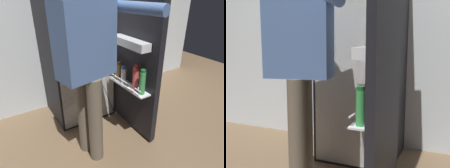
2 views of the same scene
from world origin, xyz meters
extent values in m
cube|color=silver|center=(0.00, 0.90, 1.24)|extent=(4.40, 0.10, 2.47)
cube|color=black|center=(0.00, 0.55, 0.89)|extent=(0.65, 0.60, 1.77)
cube|color=white|center=(0.00, 0.25, 0.89)|extent=(0.61, 0.01, 1.73)
cube|color=white|center=(0.00, 0.30, 0.86)|extent=(0.57, 0.09, 0.01)
cube|color=black|center=(0.35, -0.06, 0.90)|extent=(0.06, 0.63, 1.74)
cube|color=white|center=(0.27, -0.06, 0.53)|extent=(0.12, 0.53, 0.01)
cylinder|color=silver|center=(0.21, -0.06, 0.59)|extent=(0.01, 0.51, 0.01)
cube|color=white|center=(0.27, -0.06, 0.95)|extent=(0.11, 0.45, 0.07)
cylinder|color=tan|center=(0.28, 0.13, 0.61)|extent=(0.06, 0.06, 0.15)
cylinder|color=#996623|center=(0.28, 0.13, 0.69)|extent=(0.05, 0.05, 0.02)
cylinder|color=white|center=(0.26, 0.00, 0.61)|extent=(0.05, 0.05, 0.15)
cylinder|color=#335BB2|center=(0.26, 0.00, 0.70)|extent=(0.04, 0.04, 0.02)
cylinder|color=#DB4C47|center=(0.28, -0.16, 0.64)|extent=(0.06, 0.06, 0.21)
cylinder|color=#B22D28|center=(0.28, -0.16, 0.75)|extent=(0.05, 0.05, 0.03)
cylinder|color=green|center=(0.26, -0.27, 0.64)|extent=(0.05, 0.05, 0.21)
cylinder|color=#195B28|center=(0.26, -0.27, 0.75)|extent=(0.05, 0.05, 0.02)
cylinder|color=red|center=(-0.05, 0.30, 0.91)|extent=(0.10, 0.10, 0.08)
cylinder|color=#665B4C|center=(-0.22, -0.08, 0.39)|extent=(0.12, 0.12, 0.78)
cylinder|color=#665B4C|center=(-0.19, -0.23, 0.39)|extent=(0.12, 0.12, 0.78)
cube|color=#4C6BA3|center=(-0.20, -0.16, 1.05)|extent=(0.46, 0.30, 0.55)
cylinder|color=#4C6BA3|center=(-0.24, 0.05, 1.03)|extent=(0.08, 0.08, 0.52)
camera|label=1|loc=(-0.79, -1.44, 1.40)|focal=31.97mm
camera|label=2|loc=(0.79, -1.82, 1.04)|focal=46.60mm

